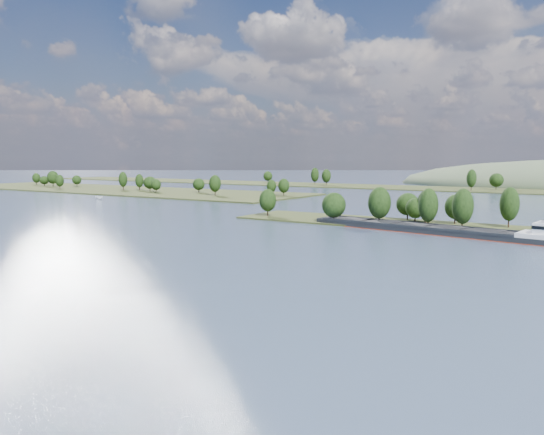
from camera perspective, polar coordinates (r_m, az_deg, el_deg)
The scene contains 6 objects.
ground at distance 138.00m, azimuth 1.68°, elevation -3.15°, with size 1800.00×1800.00×0.00m, color #314156.
tree_island at distance 188.21m, azimuth 12.58°, elevation 0.51°, with size 100.00×30.13×14.34m.
left_bank at distance 394.17m, azimuth -16.59°, elevation 2.94°, with size 300.00×80.00×14.32m.
back_shoreline at distance 401.61m, azimuth 24.06°, elevation 2.71°, with size 900.00×60.00×15.88m.
cargo_barge at distance 167.55m, azimuth 19.07°, elevation -1.31°, with size 83.95×22.02×11.28m.
motorboat at distance 309.34m, azimuth -18.11°, elevation 2.04°, with size 2.02×5.37×2.07m, color white.
Camera 1 is at (70.07, 3.35, 22.93)m, focal length 35.00 mm.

